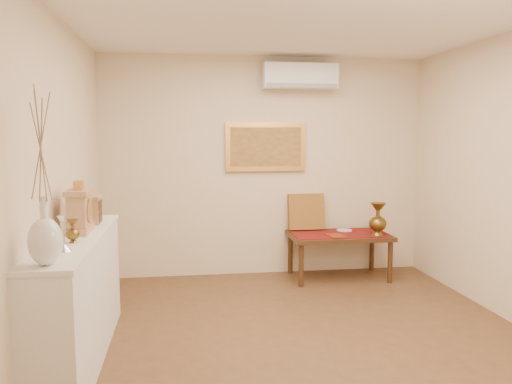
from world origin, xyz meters
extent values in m
plane|color=brown|center=(0.00, 0.00, 0.00)|extent=(4.50, 4.50, 0.00)
plane|color=white|center=(0.00, 0.00, 2.70)|extent=(4.50, 4.50, 0.00)
cube|color=beige|center=(0.00, 2.25, 1.35)|extent=(4.00, 0.02, 2.70)
cube|color=beige|center=(0.00, -2.25, 1.35)|extent=(4.00, 0.02, 2.70)
cube|color=beige|center=(-2.00, 0.00, 1.35)|extent=(0.02, 4.50, 2.70)
cube|color=maroon|center=(0.85, 1.88, 0.55)|extent=(1.14, 0.59, 0.01)
cylinder|color=silver|center=(0.97, 2.02, 0.56)|extent=(0.19, 0.19, 0.01)
cube|color=maroon|center=(0.76, 1.71, 0.56)|extent=(0.21, 0.27, 0.01)
cube|color=maroon|center=(0.51, 2.17, 0.78)|extent=(0.45, 0.19, 0.46)
cube|color=white|center=(-1.82, 0.00, 0.47)|extent=(0.35, 2.00, 0.95)
cube|color=white|center=(-1.82, 0.00, 0.96)|extent=(0.37, 2.02, 0.03)
cube|color=tan|center=(-1.82, 0.14, 1.00)|extent=(0.16, 0.36, 0.05)
cube|color=tan|center=(-1.82, 0.14, 1.16)|extent=(0.14, 0.30, 0.25)
cylinder|color=beige|center=(-1.75, 0.14, 1.16)|extent=(0.01, 0.17, 0.17)
cylinder|color=#CE8E42|center=(-1.74, 0.14, 1.16)|extent=(0.01, 0.19, 0.19)
cube|color=tan|center=(-1.82, 0.14, 1.30)|extent=(0.17, 0.34, 0.04)
cube|color=#CE8E42|center=(-1.82, 0.14, 1.35)|extent=(0.06, 0.11, 0.07)
cube|color=tan|center=(-1.81, 0.53, 1.09)|extent=(0.15, 0.20, 0.22)
cube|color=#432614|center=(-1.73, 0.53, 1.04)|extent=(0.01, 0.17, 0.09)
cube|color=#432614|center=(-1.73, 0.53, 1.14)|extent=(0.01, 0.17, 0.09)
cube|color=tan|center=(-1.81, 0.53, 1.21)|extent=(0.16, 0.21, 0.02)
cube|color=#432614|center=(0.85, 1.88, 0.53)|extent=(1.20, 0.70, 0.05)
cylinder|color=#432614|center=(0.31, 1.59, 0.25)|extent=(0.06, 0.06, 0.50)
cylinder|color=#432614|center=(1.39, 1.59, 0.25)|extent=(0.06, 0.06, 0.50)
cylinder|color=#432614|center=(0.31, 2.17, 0.25)|extent=(0.06, 0.06, 0.50)
cylinder|color=#432614|center=(1.39, 2.17, 0.25)|extent=(0.06, 0.06, 0.50)
cube|color=#CE8E42|center=(0.00, 2.23, 1.60)|extent=(1.00, 0.05, 0.60)
cube|color=#A77839|center=(0.00, 2.20, 1.60)|extent=(0.88, 0.01, 0.48)
cube|color=silver|center=(0.40, 2.12, 2.45)|extent=(0.90, 0.24, 0.30)
cube|color=gray|center=(0.40, 2.00, 2.33)|extent=(0.86, 0.02, 0.05)
camera|label=1|loc=(-1.02, -3.88, 1.74)|focal=35.00mm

